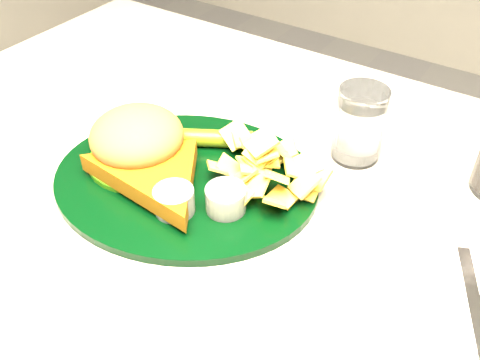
% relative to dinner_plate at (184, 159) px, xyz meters
% --- Properties ---
extents(dinner_plate, '(0.41, 0.38, 0.08)m').
position_rel_dinner_plate_xyz_m(dinner_plate, '(0.00, 0.00, 0.00)').
color(dinner_plate, black).
rests_on(dinner_plate, table).
extents(water_glass, '(0.08, 0.08, 0.10)m').
position_rel_dinner_plate_xyz_m(water_glass, '(0.16, 0.17, 0.01)').
color(water_glass, white).
rests_on(water_glass, table).
extents(fork_napkin, '(0.21, 0.23, 0.01)m').
position_rel_dinner_plate_xyz_m(fork_napkin, '(0.36, 0.02, -0.03)').
color(fork_napkin, silver).
rests_on(fork_napkin, table).
extents(spoon, '(0.07, 0.15, 0.01)m').
position_rel_dinner_plate_xyz_m(spoon, '(-0.10, 0.02, -0.03)').
color(spoon, white).
rests_on(spoon, table).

